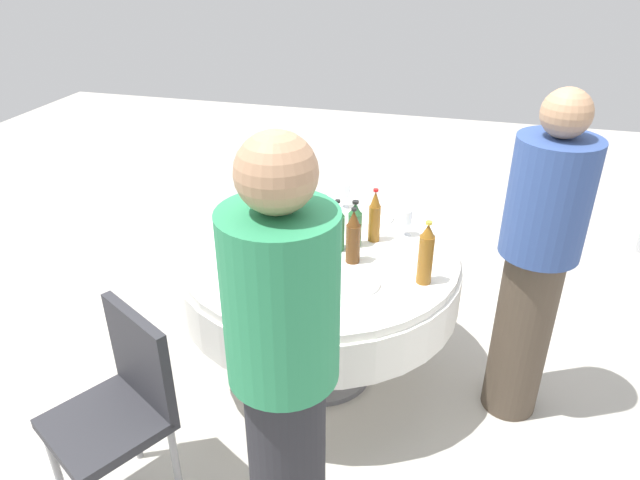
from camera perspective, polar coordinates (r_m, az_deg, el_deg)
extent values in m
plane|color=#B7B2A8|center=(3.21, 0.00, -12.67)|extent=(10.00, 10.00, 0.00)
cylinder|color=white|center=(2.79, 0.00, -1.45)|extent=(1.33, 1.33, 0.04)
cylinder|color=white|center=(2.86, 0.00, -3.71)|extent=(1.36, 1.36, 0.22)
cylinder|color=slate|center=(3.06, 0.00, -9.28)|extent=(0.14, 0.14, 0.48)
cylinder|color=slate|center=(3.20, 0.00, -12.47)|extent=(0.56, 0.56, 0.03)
cylinder|color=#8C5619|center=(2.85, 5.38, 1.64)|extent=(0.06, 0.06, 0.19)
cone|color=#8C5619|center=(2.80, 5.50, 4.06)|extent=(0.05, 0.05, 0.08)
cylinder|color=red|center=(2.78, 5.54, 4.91)|extent=(0.02, 0.02, 0.01)
cylinder|color=silver|center=(2.86, -5.27, 1.67)|extent=(0.06, 0.06, 0.18)
cone|color=silver|center=(2.81, -5.38, 3.94)|extent=(0.05, 0.05, 0.07)
cylinder|color=black|center=(2.79, -5.42, 4.71)|extent=(0.03, 0.03, 0.01)
cylinder|color=#2D6B38|center=(2.80, 3.45, 1.04)|extent=(0.07, 0.07, 0.17)
cone|color=#2D6B38|center=(2.75, 3.51, 3.14)|extent=(0.06, 0.06, 0.05)
cylinder|color=black|center=(2.74, 3.53, 3.76)|extent=(0.03, 0.03, 0.01)
cylinder|color=#8C5619|center=(2.53, 10.36, -1.92)|extent=(0.07, 0.07, 0.23)
cone|color=#8C5619|center=(2.46, 10.64, 0.95)|extent=(0.06, 0.06, 0.06)
cylinder|color=gold|center=(2.45, 10.71, 1.67)|extent=(0.03, 0.03, 0.01)
cylinder|color=#2D6B38|center=(2.76, 1.72, 0.71)|extent=(0.07, 0.07, 0.18)
cone|color=#2D6B38|center=(2.70, 1.75, 3.05)|extent=(0.06, 0.06, 0.07)
cylinder|color=black|center=(2.69, 1.77, 3.85)|extent=(0.03, 0.03, 0.01)
cylinder|color=#194728|center=(2.55, -1.90, -1.68)|extent=(0.07, 0.07, 0.19)
cone|color=#194728|center=(2.48, -1.95, 1.00)|extent=(0.06, 0.06, 0.08)
cylinder|color=black|center=(2.46, -1.96, 1.94)|extent=(0.03, 0.03, 0.01)
cylinder|color=#593314|center=(2.66, 3.28, -0.35)|extent=(0.07, 0.07, 0.19)
cone|color=#593314|center=(2.60, 3.36, 2.19)|extent=(0.06, 0.06, 0.07)
cylinder|color=black|center=(2.58, 3.38, 3.04)|extent=(0.02, 0.02, 0.01)
cylinder|color=white|center=(3.23, 2.28, 3.28)|extent=(0.06, 0.06, 0.00)
cylinder|color=white|center=(3.22, 2.29, 3.85)|extent=(0.01, 0.01, 0.07)
cylinder|color=white|center=(3.19, 2.31, 4.98)|extent=(0.07, 0.07, 0.07)
cylinder|color=white|center=(2.75, -0.17, -1.40)|extent=(0.06, 0.06, 0.00)
cylinder|color=white|center=(2.73, -0.17, -0.60)|extent=(0.01, 0.01, 0.08)
cylinder|color=white|center=(2.70, -0.17, 0.80)|extent=(0.06, 0.06, 0.07)
cylinder|color=white|center=(2.98, -9.19, 0.64)|extent=(0.06, 0.06, 0.00)
cylinder|color=white|center=(2.96, -9.24, 1.22)|extent=(0.01, 0.01, 0.06)
cylinder|color=white|center=(2.93, -9.34, 2.38)|extent=(0.07, 0.07, 0.07)
cylinder|color=white|center=(2.96, 8.34, 0.49)|extent=(0.06, 0.06, 0.00)
cylinder|color=white|center=(2.94, 8.39, 1.10)|extent=(0.01, 0.01, 0.07)
cylinder|color=white|center=(2.91, 8.49, 2.31)|extent=(0.06, 0.06, 0.07)
cylinder|color=gold|center=(2.92, 8.46, 1.95)|extent=(0.05, 0.05, 0.03)
cylinder|color=white|center=(2.58, -6.61, -3.71)|extent=(0.22, 0.22, 0.02)
ellipsoid|color=tan|center=(2.57, -6.64, -3.37)|extent=(0.10, 0.09, 0.02)
cylinder|color=white|center=(3.11, 5.32, 2.30)|extent=(0.21, 0.21, 0.02)
cylinder|color=white|center=(3.14, -1.93, 2.64)|extent=(0.21, 0.21, 0.02)
cylinder|color=white|center=(2.53, 3.60, -4.23)|extent=(0.21, 0.21, 0.02)
cube|color=silver|center=(2.44, -1.64, -5.76)|extent=(0.09, 0.17, 0.00)
cube|color=silver|center=(3.08, -7.31, 1.79)|extent=(0.18, 0.06, 0.00)
cube|color=white|center=(2.77, -4.17, -1.06)|extent=(0.22, 0.22, 0.02)
cylinder|color=#4C3F33|center=(2.90, 19.24, -8.70)|extent=(0.26, 0.26, 0.87)
cylinder|color=#334C8C|center=(2.57, 21.67, 3.86)|extent=(0.34, 0.34, 0.52)
sphere|color=tan|center=(2.45, 23.16, 11.46)|extent=(0.20, 0.20, 0.20)
cylinder|color=#26262B|center=(2.14, -3.21, -22.10)|extent=(0.26, 0.26, 0.91)
cylinder|color=#2D8C59|center=(1.65, -3.88, -5.78)|extent=(0.34, 0.34, 0.54)
sphere|color=tan|center=(1.47, -4.36, 6.64)|extent=(0.22, 0.22, 0.22)
cube|color=#2D2D33|center=(2.44, -20.38, -16.64)|extent=(0.55, 0.55, 0.04)
cube|color=#2D2D33|center=(2.36, -17.33, -11.11)|extent=(0.23, 0.37, 0.42)
cylinder|color=gray|center=(2.69, -24.61, -19.71)|extent=(0.03, 0.03, 0.43)
cylinder|color=gray|center=(2.76, -17.97, -16.69)|extent=(0.03, 0.03, 0.43)
cylinder|color=gray|center=(2.54, -13.99, -20.88)|extent=(0.03, 0.03, 0.43)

